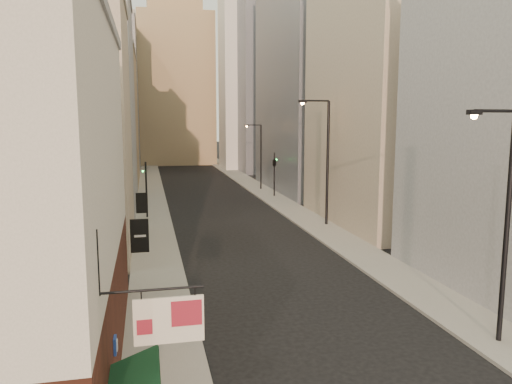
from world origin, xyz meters
name	(u,v)px	position (x,y,z in m)	size (l,w,h in m)	color
sidewalk_left	(151,188)	(-6.50, 55.00, 0.07)	(3.00, 140.00, 0.15)	gray
sidewalk_right	(253,185)	(6.50, 55.00, 0.07)	(3.00, 140.00, 0.15)	gray
near_building_left	(17,204)	(-10.99, 9.00, 6.02)	(8.30, 23.04, 12.30)	#57271B
left_bldg_beige	(64,130)	(-12.00, 26.00, 8.00)	(8.00, 12.00, 16.00)	tan
left_bldg_grey	(90,105)	(-12.00, 42.00, 10.00)	(8.00, 16.00, 20.00)	gray
left_bldg_tan	(105,120)	(-12.00, 60.00, 8.50)	(8.00, 18.00, 17.00)	tan
left_bldg_wingrid	(114,99)	(-12.00, 80.00, 12.00)	(8.00, 20.00, 24.00)	gray
right_bldg_beige	(382,102)	(12.00, 30.00, 10.00)	(8.00, 16.00, 20.00)	tan
right_bldg_wingrid	(306,82)	(12.00, 50.00, 13.00)	(8.00, 20.00, 26.00)	gray
highrise	(290,19)	(18.00, 78.00, 25.66)	(21.00, 23.00, 51.20)	gray
clock_tower	(175,72)	(-1.00, 92.00, 17.63)	(14.00, 14.00, 44.90)	tan
white_tower	(245,60)	(10.00, 78.00, 18.61)	(8.00, 8.00, 41.50)	silver
streetlamp_near	(503,214)	(6.08, 7.88, 5.16)	(2.35, 0.62, 9.04)	black
streetlamp_mid	(325,155)	(7.05, 29.76, 5.80)	(2.66, 0.43, 10.15)	black
streetlamp_far	(259,153)	(6.51, 51.14, 4.56)	(1.96, 0.99, 7.98)	black
traffic_light_left	(146,180)	(-7.01, 35.93, 3.43)	(0.52, 0.38, 5.00)	black
traffic_light_right	(274,162)	(6.88, 45.19, 3.94)	(0.86, 0.86, 5.00)	black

